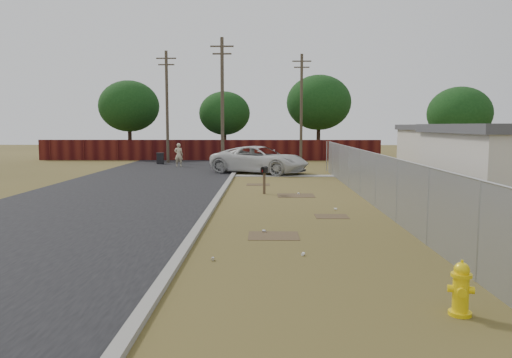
{
  "coord_description": "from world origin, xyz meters",
  "views": [
    {
      "loc": [
        -1.03,
        -18.57,
        3.05
      ],
      "look_at": [
        -1.37,
        -0.47,
        1.1
      ],
      "focal_mm": 35.0,
      "sensor_mm": 36.0,
      "label": 1
    }
  ],
  "objects_px": {
    "pickup_truck": "(260,160)",
    "pedestrian": "(179,155)",
    "mailbox": "(264,172)",
    "trash_bin": "(160,158)",
    "fire_hydrant": "(461,290)"
  },
  "relations": [
    {
      "from": "pickup_truck",
      "to": "pedestrian",
      "type": "distance_m",
      "value": 7.85
    },
    {
      "from": "fire_hydrant",
      "to": "pickup_truck",
      "type": "height_order",
      "value": "pickup_truck"
    },
    {
      "from": "mailbox",
      "to": "pickup_truck",
      "type": "height_order",
      "value": "pickup_truck"
    },
    {
      "from": "fire_hydrant",
      "to": "mailbox",
      "type": "height_order",
      "value": "mailbox"
    },
    {
      "from": "fire_hydrant",
      "to": "trash_bin",
      "type": "relative_size",
      "value": 1.02
    },
    {
      "from": "pickup_truck",
      "to": "fire_hydrant",
      "type": "bearing_deg",
      "value": -145.88
    },
    {
      "from": "mailbox",
      "to": "pickup_truck",
      "type": "bearing_deg",
      "value": 91.8
    },
    {
      "from": "trash_bin",
      "to": "pickup_truck",
      "type": "bearing_deg",
      "value": -43.22
    },
    {
      "from": "pedestrian",
      "to": "trash_bin",
      "type": "relative_size",
      "value": 1.96
    },
    {
      "from": "fire_hydrant",
      "to": "pedestrian",
      "type": "distance_m",
      "value": 30.49
    },
    {
      "from": "fire_hydrant",
      "to": "mailbox",
      "type": "distance_m",
      "value": 14.64
    },
    {
      "from": "pickup_truck",
      "to": "trash_bin",
      "type": "bearing_deg",
      "value": 72.6
    },
    {
      "from": "mailbox",
      "to": "pickup_truck",
      "type": "distance_m",
      "value": 9.7
    },
    {
      "from": "mailbox",
      "to": "trash_bin",
      "type": "distance_m",
      "value": 19.11
    },
    {
      "from": "mailbox",
      "to": "pedestrian",
      "type": "distance_m",
      "value": 16.0
    }
  ]
}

